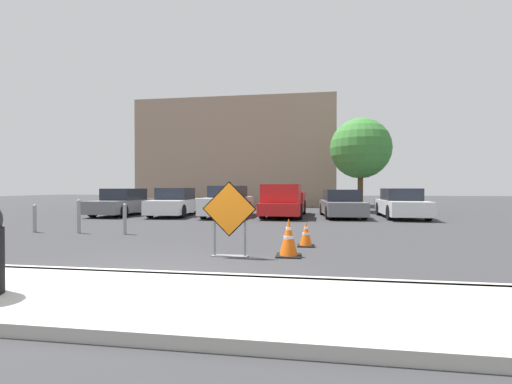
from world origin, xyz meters
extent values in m
plane|color=#333335|center=(0.00, 10.00, 0.00)|extent=(96.00, 96.00, 0.00)
cube|color=#ADAAA3|center=(0.00, -1.08, 0.07)|extent=(26.34, 2.16, 0.14)
cube|color=#ADAAA3|center=(0.00, 0.00, 0.07)|extent=(26.34, 0.20, 0.14)
cube|color=black|center=(0.85, 1.96, 1.01)|extent=(1.17, 0.02, 1.17)
cube|color=orange|center=(0.85, 1.95, 1.01)|extent=(1.10, 0.02, 1.10)
cube|color=slate|center=(0.85, 2.01, 0.01)|extent=(0.78, 0.20, 0.02)
cube|color=slate|center=(0.52, 2.01, 0.51)|extent=(0.04, 0.04, 1.01)
cube|color=slate|center=(1.18, 2.01, 0.51)|extent=(0.04, 0.04, 1.01)
cube|color=black|center=(2.08, 2.21, 0.01)|extent=(0.52, 0.52, 0.03)
cone|color=#EA590F|center=(2.08, 2.21, 0.42)|extent=(0.39, 0.39, 0.78)
cylinder|color=white|center=(2.08, 2.21, 0.59)|extent=(0.12, 0.12, 0.07)
cylinder|color=white|center=(2.08, 2.21, 0.40)|extent=(0.21, 0.21, 0.07)
cube|color=black|center=(2.44, 3.51, 0.01)|extent=(0.41, 0.41, 0.03)
cone|color=#EA590F|center=(2.44, 3.51, 0.33)|extent=(0.31, 0.31, 0.60)
cylinder|color=white|center=(2.44, 3.51, 0.46)|extent=(0.10, 0.10, 0.05)
cylinder|color=white|center=(2.44, 3.51, 0.32)|extent=(0.17, 0.17, 0.05)
cube|color=slate|center=(-7.10, 11.67, 0.50)|extent=(1.87, 4.43, 0.63)
cube|color=#1E232D|center=(-7.10, 11.78, 1.11)|extent=(1.60, 2.06, 0.60)
cylinder|color=black|center=(-6.33, 10.29, 0.33)|extent=(0.22, 0.67, 0.66)
cylinder|color=black|center=(-7.95, 10.33, 0.33)|extent=(0.22, 0.67, 0.66)
cylinder|color=black|center=(-6.26, 13.01, 0.33)|extent=(0.22, 0.67, 0.66)
cylinder|color=black|center=(-7.88, 13.05, 0.33)|extent=(0.22, 0.67, 0.66)
cube|color=silver|center=(-4.29, 11.81, 0.51)|extent=(2.02, 4.49, 0.67)
cube|color=#1E232D|center=(-4.30, 11.92, 1.14)|extent=(1.66, 2.11, 0.59)
cylinder|color=black|center=(-3.41, 10.51, 0.33)|extent=(0.24, 0.67, 0.65)
cylinder|color=black|center=(-4.99, 10.40, 0.33)|extent=(0.24, 0.67, 0.65)
cylinder|color=black|center=(-3.59, 13.22, 0.33)|extent=(0.24, 0.67, 0.65)
cylinder|color=black|center=(-5.18, 13.12, 0.33)|extent=(0.24, 0.67, 0.65)
cube|color=silver|center=(-1.48, 11.70, 0.58)|extent=(1.88, 4.44, 0.78)
cube|color=#1E232D|center=(-1.48, 11.81, 1.26)|extent=(1.62, 2.06, 0.57)
cylinder|color=black|center=(-0.68, 10.32, 0.34)|extent=(0.21, 0.68, 0.68)
cylinder|color=black|center=(-2.33, 10.35, 0.34)|extent=(0.21, 0.68, 0.68)
cylinder|color=black|center=(-0.63, 13.05, 0.34)|extent=(0.21, 0.68, 0.68)
cylinder|color=black|center=(-2.28, 13.08, 0.34)|extent=(0.21, 0.68, 0.68)
cube|color=red|center=(1.34, 12.28, 0.48)|extent=(2.11, 5.30, 0.55)
cube|color=red|center=(1.28, 11.10, 1.18)|extent=(1.82, 2.16, 0.85)
cube|color=red|center=(1.44, 14.52, 0.98)|extent=(1.78, 0.18, 0.45)
cube|color=red|center=(2.27, 13.28, 0.98)|extent=(0.21, 2.51, 0.45)
cube|color=red|center=(0.49, 13.36, 0.98)|extent=(0.21, 2.51, 0.45)
cylinder|color=black|center=(2.13, 10.67, 0.38)|extent=(0.27, 0.77, 0.76)
cylinder|color=black|center=(0.40, 10.75, 0.38)|extent=(0.27, 0.77, 0.76)
cylinder|color=black|center=(2.27, 13.80, 0.38)|extent=(0.27, 0.77, 0.76)
cylinder|color=black|center=(0.54, 13.88, 0.38)|extent=(0.27, 0.77, 0.76)
cube|color=slate|center=(4.15, 12.22, 0.48)|extent=(2.00, 4.31, 0.62)
cube|color=#1E232D|center=(4.14, 12.32, 1.07)|extent=(1.66, 2.02, 0.57)
cylinder|color=black|center=(5.03, 10.96, 0.31)|extent=(0.23, 0.62, 0.61)
cylinder|color=black|center=(3.41, 10.86, 0.31)|extent=(0.23, 0.62, 0.61)
cylinder|color=black|center=(4.89, 13.57, 0.31)|extent=(0.23, 0.62, 0.61)
cylinder|color=black|center=(3.26, 13.47, 0.31)|extent=(0.23, 0.62, 0.61)
cube|color=silver|center=(6.96, 12.23, 0.52)|extent=(1.89, 4.46, 0.66)
cube|color=#1E232D|center=(6.96, 12.34, 1.13)|extent=(1.61, 2.07, 0.57)
cylinder|color=black|center=(7.74, 10.84, 0.34)|extent=(0.22, 0.69, 0.69)
cylinder|color=black|center=(6.11, 10.89, 0.34)|extent=(0.22, 0.69, 0.69)
cylinder|color=black|center=(7.81, 13.57, 0.34)|extent=(0.22, 0.69, 0.69)
cylinder|color=black|center=(6.19, 13.62, 0.34)|extent=(0.22, 0.69, 0.69)
cylinder|color=gray|center=(-3.17, 4.89, 0.45)|extent=(0.11, 0.11, 0.91)
sphere|color=gray|center=(-3.17, 4.89, 0.91)|extent=(0.12, 0.12, 0.12)
cylinder|color=gray|center=(-4.75, 4.89, 0.51)|extent=(0.11, 0.11, 1.02)
sphere|color=gray|center=(-4.75, 4.89, 1.02)|extent=(0.12, 0.12, 0.12)
cylinder|color=gray|center=(-6.34, 4.89, 0.43)|extent=(0.11, 0.11, 0.85)
sphere|color=gray|center=(-6.34, 4.89, 0.85)|extent=(0.12, 0.12, 0.12)
cube|color=gray|center=(-3.36, 23.35, 4.28)|extent=(15.96, 5.00, 8.56)
cylinder|color=#513823|center=(5.64, 16.18, 1.23)|extent=(0.32, 0.32, 2.46)
sphere|color=#387A33|center=(5.64, 16.18, 3.82)|extent=(3.61, 3.61, 3.61)
camera|label=1|loc=(2.47, -5.06, 1.47)|focal=24.00mm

